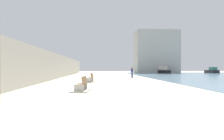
# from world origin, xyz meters

# --- Properties ---
(ground_plane) EXTENTS (120.00, 120.00, 0.00)m
(ground_plane) POSITION_xyz_m (0.00, 18.00, 0.00)
(ground_plane) COLOR beige
(seawall) EXTENTS (0.80, 64.00, 3.46)m
(seawall) POSITION_xyz_m (-7.50, 18.00, 1.73)
(seawall) COLOR #ADAAA3
(seawall) RESTS_ON ground
(bench_near) EXTENTS (1.29, 2.19, 0.98)m
(bench_near) POSITION_xyz_m (-2.57, 3.66, 0.23)
(bench_near) COLOR #ADAAA3
(bench_near) RESTS_ON ground
(bench_far) EXTENTS (1.29, 2.19, 0.98)m
(bench_far) POSITION_xyz_m (-2.34, 11.52, 0.23)
(bench_far) COLOR #ADAAA3
(bench_far) RESTS_ON ground
(person_walking) EXTENTS (0.42, 0.39, 1.78)m
(person_walking) POSITION_xyz_m (3.99, 21.79, 1.05)
(person_walking) COLOR gold
(person_walking) RESTS_ON ground
(person_standing) EXTENTS (0.29, 0.49, 1.72)m
(person_standing) POSITION_xyz_m (3.50, 19.39, 1.01)
(person_standing) COLOR navy
(person_standing) RESTS_ON ground
(boat_far_left) EXTENTS (2.04, 4.31, 1.71)m
(boat_far_left) POSITION_xyz_m (30.20, 43.50, 0.66)
(boat_far_left) COLOR black
(boat_far_left) RESTS_ON water_bay
(boat_nearest) EXTENTS (5.00, 7.35, 6.09)m
(boat_nearest) POSITION_xyz_m (15.14, 43.55, 0.75)
(boat_nearest) COLOR black
(boat_nearest) RESTS_ON water_bay
(harbor_building) EXTENTS (12.00, 6.00, 12.00)m
(harbor_building) POSITION_xyz_m (15.10, 46.00, 6.00)
(harbor_building) COLOR #9E9E99
(harbor_building) RESTS_ON ground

